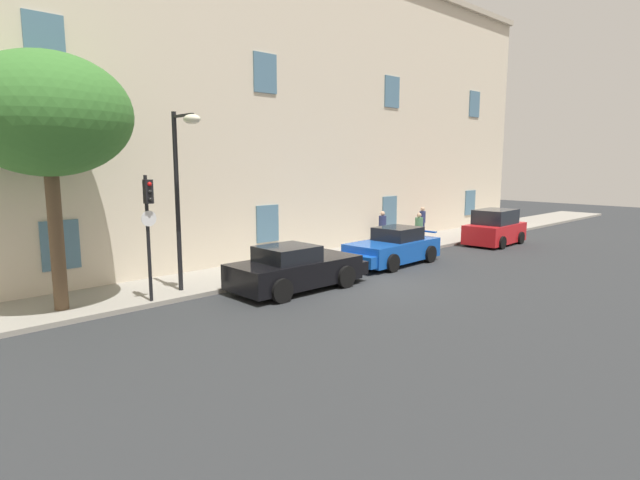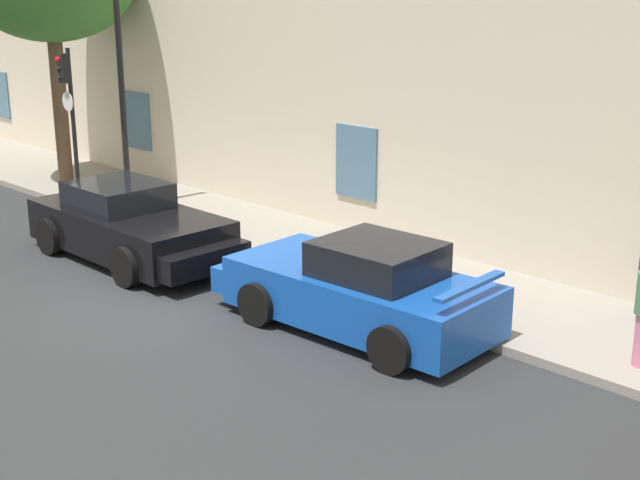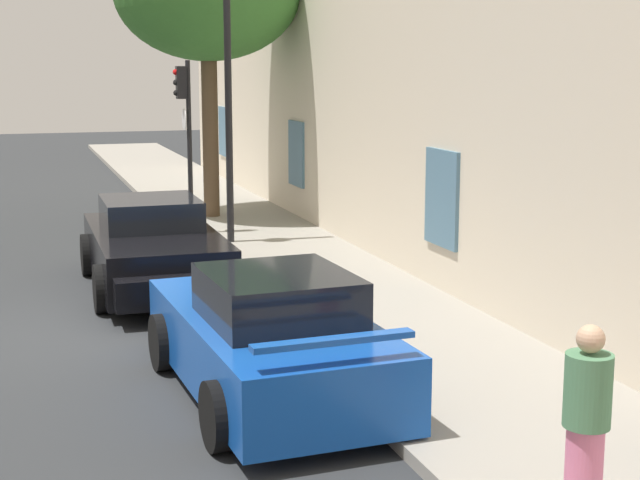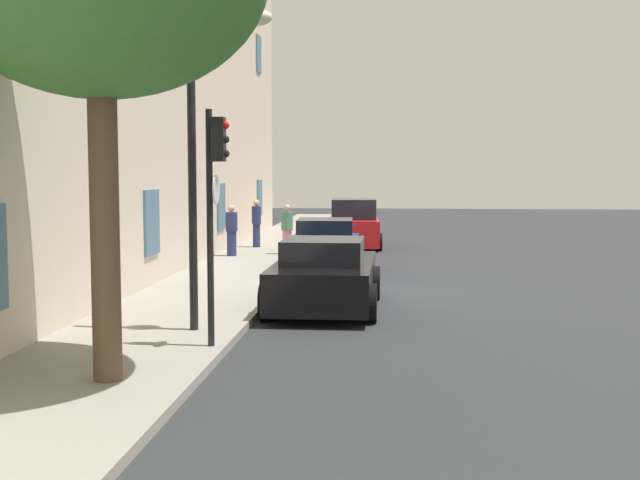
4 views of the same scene
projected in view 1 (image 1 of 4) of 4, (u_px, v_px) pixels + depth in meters
The scene contains 12 objects.
ground_plane at pixel (360, 283), 17.28m from camera, with size 80.00×80.00×0.00m, color #2B2D30.
sidewalk at pixel (291, 266), 19.85m from camera, with size 60.00×3.01×0.14m, color gray.
building_facade at pixel (236, 105), 21.41m from camera, with size 39.22×4.55×12.89m.
sportscar_red_lead at pixel (299, 269), 16.52m from camera, with size 4.74×2.19×1.45m.
sportscar_yellow_flank at pixel (391, 249), 20.43m from camera, with size 4.67×2.24×1.47m.
hatchback_parked at pixel (495, 229), 25.34m from camera, with size 3.68×2.09×1.75m.
tree_near_kerb at pixel (47, 116), 13.01m from camera, with size 4.23×4.23×6.71m.
traffic_light at pixel (148, 216), 14.18m from camera, with size 0.44×0.36×3.58m.
street_lamp at pixel (183, 168), 14.97m from camera, with size 0.44×1.42×5.41m.
pedestrian_admiring at pixel (382, 227), 24.86m from camera, with size 0.49×0.49×1.57m.
pedestrian_strolling at pixel (422, 222), 26.60m from camera, with size 0.41×0.41×1.63m.
pedestrian_bystander at pixel (419, 229), 24.18m from camera, with size 0.51×0.51×1.56m.
Camera 1 is at (-12.60, -11.28, 4.08)m, focal length 28.64 mm.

